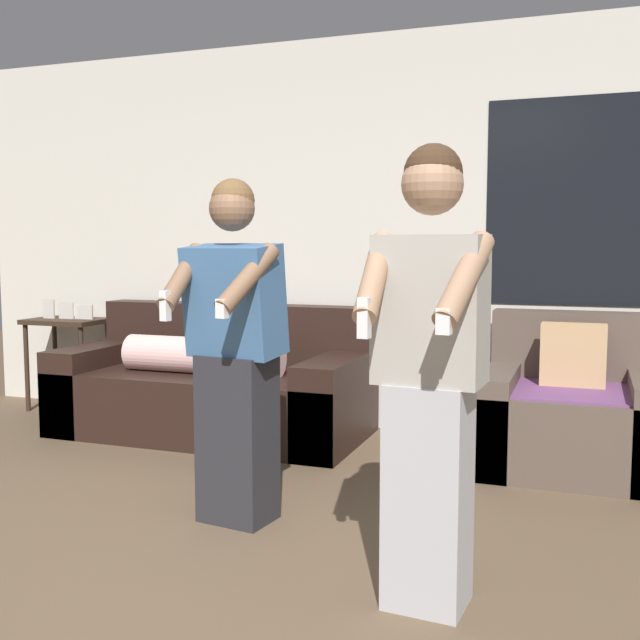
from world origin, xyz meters
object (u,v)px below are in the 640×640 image
Objects in this scene: armchair at (571,414)px; side_table at (67,333)px; couch at (215,388)px; person_left at (235,353)px; person_right at (429,374)px.

armchair is 1.12× the size of side_table.
side_table is (-3.73, 0.29, 0.30)m from armchair.
couch is 2.14× the size of armchair.
side_table is 0.55× the size of person_left.
person_left reaches higher than side_table.
couch is 1.31× the size of person_left.
person_right reaches higher than side_table.
side_table is at bearing 143.24° from person_left.
person_left is at bearing 152.85° from person_right.
person_left is 1.13m from person_right.
armchair is 0.61× the size of person_left.
side_table is at bearing 145.95° from person_right.
side_table is 3.98m from person_right.
person_left is (2.29, -1.71, 0.19)m from side_table.
couch is 2.31m from armchair.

